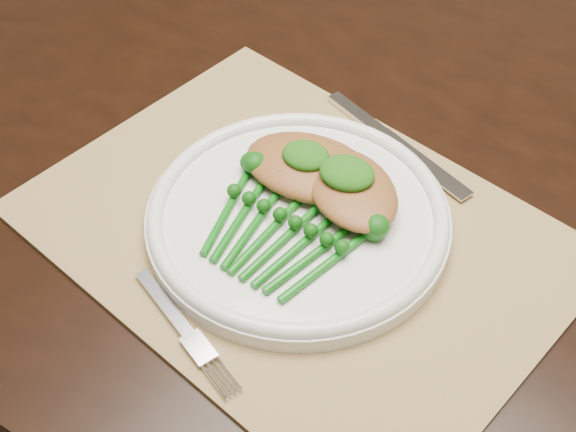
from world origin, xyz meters
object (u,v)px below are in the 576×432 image
at_px(dining_table, 342,336).
at_px(chicken_fillet_left, 309,167).
at_px(placemat, 297,232).
at_px(broccolini_bundle, 276,236).
at_px(dinner_plate, 298,217).

relative_size(dining_table, chicken_fillet_left, 12.58).
xyz_separation_m(placemat, broccolini_bundle, (-0.01, -0.03, 0.02)).
relative_size(placemat, broccolini_bundle, 2.87).
height_order(dining_table, dinner_plate, dinner_plate).
xyz_separation_m(dinner_plate, chicken_fillet_left, (-0.01, 0.05, 0.02)).
distance_m(chicken_fillet_left, broccolini_bundle, 0.09).
xyz_separation_m(dining_table, chicken_fillet_left, (-0.01, -0.10, 0.41)).
relative_size(chicken_fillet_left, broccolini_bundle, 0.77).
distance_m(dining_table, placemat, 0.40).
distance_m(dining_table, chicken_fillet_left, 0.42).
bearing_deg(chicken_fillet_left, dining_table, 81.43).
bearing_deg(chicken_fillet_left, broccolini_bundle, -84.85).
height_order(dinner_plate, broccolini_bundle, broccolini_bundle).
distance_m(dining_table, broccolini_bundle, 0.44).
distance_m(dinner_plate, chicken_fillet_left, 0.05).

